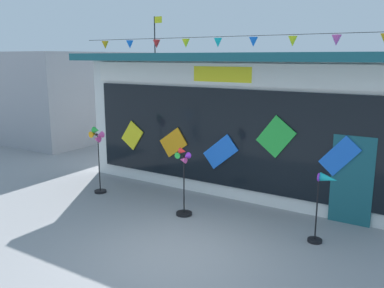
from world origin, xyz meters
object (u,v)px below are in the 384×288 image
object	(u,v)px
kite_shop_building	(264,114)
wind_spinner_center_left	(323,199)
wind_spinner_left	(183,178)
wind_spinner_far_left	(98,148)

from	to	relation	value
kite_shop_building	wind_spinner_center_left	distance (m)	5.20
kite_shop_building	wind_spinner_center_left	size ratio (longest dim) A/B	6.53
wind_spinner_center_left	wind_spinner_left	bearing A→B (deg)	-175.91
wind_spinner_far_left	wind_spinner_center_left	size ratio (longest dim) A/B	1.27
wind_spinner_far_left	wind_spinner_center_left	distance (m)	6.00
kite_shop_building	wind_spinner_left	size ratio (longest dim) A/B	5.80
wind_spinner_left	wind_spinner_center_left	world-z (taller)	wind_spinner_left
kite_shop_building	wind_spinner_left	distance (m)	4.47
wind_spinner_far_left	wind_spinner_left	xyz separation A→B (m)	(2.85, -0.12, -0.34)
wind_spinner_far_left	wind_spinner_left	distance (m)	2.87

